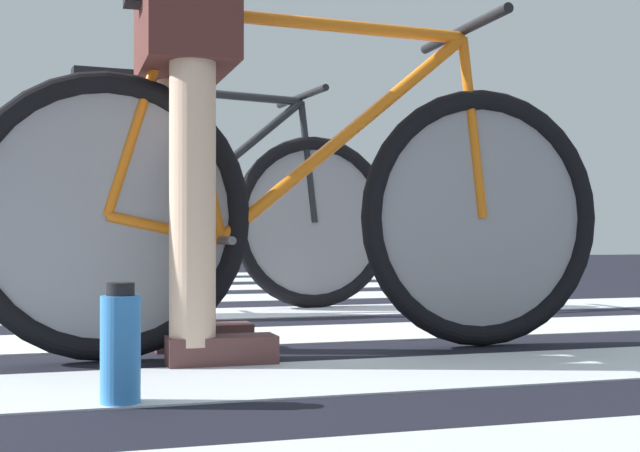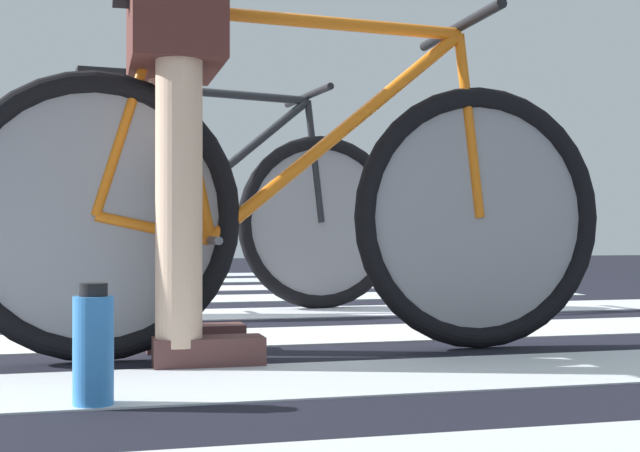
{
  "view_description": "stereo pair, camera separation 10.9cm",
  "coord_description": "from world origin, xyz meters",
  "px_view_note": "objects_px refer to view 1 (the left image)",
  "views": [
    {
      "loc": [
        -0.03,
        -3.4,
        0.34
      ],
      "look_at": [
        0.8,
        -0.64,
        0.36
      ],
      "focal_mm": 49.11,
      "sensor_mm": 36.0,
      "label": 1
    },
    {
      "loc": [
        0.08,
        -3.4,
        0.34
      ],
      "look_at": [
        0.8,
        -0.64,
        0.36
      ],
      "focal_mm": 49.11,
      "sensor_mm": 36.0,
      "label": 2
    }
  ],
  "objects_px": {
    "cyclist_1_of_2": "(187,101)",
    "water_bottle": "(120,347)",
    "bicycle_1_of_2": "(305,206)",
    "bicycle_2_of_2": "(194,215)"
  },
  "relations": [
    {
      "from": "cyclist_1_of_2",
      "to": "water_bottle",
      "type": "height_order",
      "value": "cyclist_1_of_2"
    },
    {
      "from": "bicycle_1_of_2",
      "to": "cyclist_1_of_2",
      "type": "bearing_deg",
      "value": 180.0
    },
    {
      "from": "cyclist_1_of_2",
      "to": "bicycle_2_of_2",
      "type": "xyz_separation_m",
      "value": [
        0.2,
        1.23,
        -0.26
      ]
    },
    {
      "from": "bicycle_1_of_2",
      "to": "bicycle_2_of_2",
      "type": "xyz_separation_m",
      "value": [
        -0.11,
        1.23,
        0.0
      ]
    },
    {
      "from": "bicycle_2_of_2",
      "to": "water_bottle",
      "type": "height_order",
      "value": "bicycle_2_of_2"
    },
    {
      "from": "bicycle_2_of_2",
      "to": "cyclist_1_of_2",
      "type": "bearing_deg",
      "value": -105.48
    },
    {
      "from": "cyclist_1_of_2",
      "to": "water_bottle",
      "type": "bearing_deg",
      "value": -109.45
    },
    {
      "from": "cyclist_1_of_2",
      "to": "bicycle_2_of_2",
      "type": "relative_size",
      "value": 0.58
    },
    {
      "from": "bicycle_1_of_2",
      "to": "cyclist_1_of_2",
      "type": "height_order",
      "value": "cyclist_1_of_2"
    },
    {
      "from": "bicycle_1_of_2",
      "to": "water_bottle",
      "type": "bearing_deg",
      "value": -132.19
    }
  ]
}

